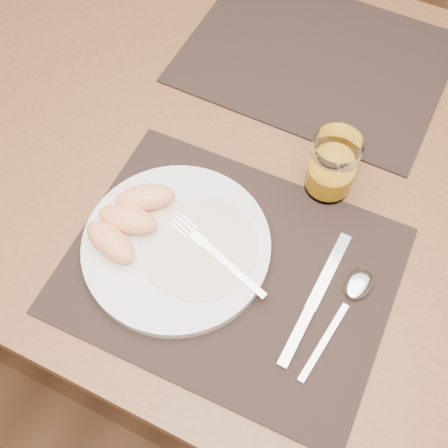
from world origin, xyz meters
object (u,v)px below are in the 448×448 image
at_px(placemat_far, 315,58).
at_px(spoon, 354,291).
at_px(table, 278,183).
at_px(knife, 310,309).
at_px(juice_glass, 332,168).
at_px(plate, 177,246).
at_px(fork, 210,249).
at_px(placemat_near, 230,270).

height_order(placemat_far, spoon, spoon).
relative_size(table, knife, 6.35).
xyz_separation_m(placemat_far, juice_glass, (0.12, -0.25, 0.05)).
height_order(plate, knife, plate).
distance_m(plate, fork, 0.05).
bearing_deg(table, plate, -107.42).
bearing_deg(plate, spoon, 10.36).
distance_m(knife, juice_glass, 0.21).
xyz_separation_m(plate, fork, (0.05, 0.01, 0.01)).
bearing_deg(fork, placemat_near, -13.09).
bearing_deg(juice_glass, placemat_near, -110.69).
relative_size(plate, spoon, 1.41).
bearing_deg(fork, knife, -5.22).
bearing_deg(juice_glass, fork, -120.15).
bearing_deg(knife, placemat_far, 110.44).
xyz_separation_m(table, fork, (-0.02, -0.21, 0.11)).
distance_m(placemat_near, placemat_far, 0.44).
distance_m(fork, knife, 0.16).
distance_m(placemat_far, fork, 0.43).
distance_m(placemat_far, juice_glass, 0.28).
bearing_deg(knife, juice_glass, 104.39).
xyz_separation_m(table, knife, (0.14, -0.23, 0.09)).
bearing_deg(placemat_near, placemat_far, 95.49).
xyz_separation_m(plate, knife, (0.21, -0.00, -0.01)).
height_order(fork, juice_glass, juice_glass).
height_order(knife, juice_glass, juice_glass).
relative_size(plate, knife, 1.22).
relative_size(placemat_near, fork, 2.63).
relative_size(placemat_far, juice_glass, 4.21).
relative_size(table, juice_glass, 13.10).
height_order(knife, spoon, spoon).
xyz_separation_m(placemat_near, placemat_far, (-0.04, 0.44, 0.00)).
bearing_deg(spoon, plate, -169.64).
bearing_deg(table, placemat_far, 97.57).
relative_size(fork, knife, 0.78).
distance_m(table, juice_glass, 0.16).
xyz_separation_m(fork, knife, (0.16, -0.01, -0.02)).
bearing_deg(table, placemat_near, -86.60).
bearing_deg(knife, spoon, 47.30).
bearing_deg(placemat_near, knife, -2.97).
distance_m(placemat_near, juice_glass, 0.21).
relative_size(knife, spoon, 1.15).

